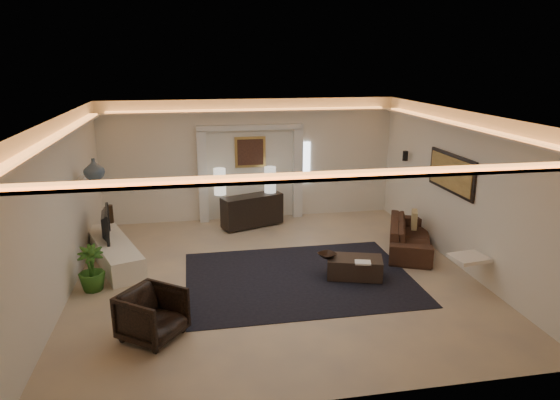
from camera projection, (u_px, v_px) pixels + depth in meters
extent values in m
plane|color=tan|center=(275.00, 275.00, 9.04)|extent=(7.00, 7.00, 0.00)
plane|color=white|center=(275.00, 115.00, 8.25)|extent=(7.00, 7.00, 0.00)
plane|color=silver|center=(250.00, 160.00, 11.96)|extent=(7.00, 0.00, 7.00)
plane|color=silver|center=(330.00, 286.00, 5.33)|extent=(7.00, 0.00, 7.00)
plane|color=silver|center=(62.00, 209.00, 8.04)|extent=(0.00, 7.00, 7.00)
plane|color=silver|center=(460.00, 190.00, 9.25)|extent=(0.00, 7.00, 7.00)
cube|color=silver|center=(275.00, 132.00, 8.32)|extent=(7.00, 7.00, 0.04)
cube|color=white|center=(305.00, 162.00, 12.20)|extent=(0.25, 0.03, 1.00)
cube|color=black|center=(299.00, 278.00, 8.92)|extent=(4.00, 3.00, 0.01)
cube|color=silver|center=(203.00, 177.00, 11.76)|extent=(0.22, 0.20, 2.20)
cube|color=silver|center=(298.00, 173.00, 12.15)|extent=(0.22, 0.20, 2.20)
cube|color=silver|center=(250.00, 127.00, 11.64)|extent=(2.52, 0.20, 0.12)
cube|color=tan|center=(250.00, 152.00, 11.87)|extent=(0.74, 0.04, 0.74)
cube|color=#4C2D1E|center=(250.00, 152.00, 11.85)|extent=(0.62, 0.02, 0.62)
cube|color=black|center=(452.00, 173.00, 9.46)|extent=(0.04, 1.64, 0.74)
cube|color=tan|center=(450.00, 173.00, 9.45)|extent=(0.02, 1.50, 0.62)
cylinder|color=black|center=(405.00, 156.00, 11.25)|extent=(0.12, 0.12, 0.22)
cube|color=silver|center=(82.00, 178.00, 9.32)|extent=(0.10, 0.55, 0.04)
cube|color=black|center=(252.00, 210.00, 11.56)|extent=(1.50, 0.91, 0.71)
cylinder|color=white|center=(220.00, 181.00, 11.46)|extent=(0.29, 0.29, 0.62)
cylinder|color=beige|center=(270.00, 178.00, 11.67)|extent=(0.29, 0.29, 0.61)
cube|color=white|center=(114.00, 252.00, 9.53)|extent=(1.38, 2.42, 0.44)
imported|color=black|center=(102.00, 224.00, 9.54)|extent=(1.02, 0.26, 0.58)
cylinder|color=black|center=(110.00, 214.00, 10.50)|extent=(0.15, 0.15, 0.38)
imported|color=#435C6A|center=(94.00, 169.00, 9.02)|extent=(0.47, 0.47, 0.39)
imported|color=#2B5B19|center=(91.00, 269.00, 8.36)|extent=(0.52, 0.52, 0.79)
imported|color=brown|center=(410.00, 236.00, 10.19)|extent=(2.22, 1.56, 0.60)
cube|color=beige|center=(469.00, 258.00, 8.41)|extent=(0.64, 0.55, 0.06)
cube|color=tan|center=(414.00, 219.00, 10.42)|extent=(0.25, 0.38, 0.37)
cube|color=black|center=(355.00, 267.00, 8.89)|extent=(1.08, 0.79, 0.36)
imported|color=black|center=(327.00, 254.00, 8.85)|extent=(0.41, 0.41, 0.08)
cube|color=white|center=(363.00, 261.00, 8.59)|extent=(0.32, 0.26, 0.03)
imported|color=#372C20|center=(152.00, 315.00, 6.93)|extent=(1.08, 1.08, 0.71)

